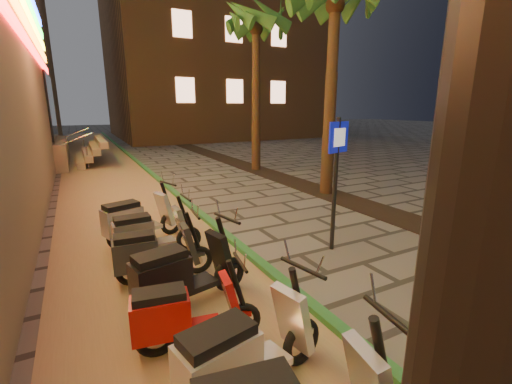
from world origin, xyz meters
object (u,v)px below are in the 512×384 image
scooter_7 (180,275)px  scooter_8 (151,254)px  pedestrian_sign (336,167)px  scooter_10 (135,220)px  scooter_6 (182,316)px  scooter_9 (148,234)px  scooter_5 (242,356)px

scooter_7 → scooter_8: 1.03m
pedestrian_sign → scooter_8: pedestrian_sign is taller
scooter_8 → scooter_10: (0.03, 1.77, 0.05)m
scooter_7 → scooter_10: 2.79m
pedestrian_sign → scooter_6: bearing=-171.7°
scooter_6 → scooter_9: (0.14, 2.74, 0.04)m
pedestrian_sign → scooter_8: size_ratio=1.63×
scooter_7 → scooter_8: bearing=87.6°
scooter_5 → scooter_9: size_ratio=1.06×
scooter_8 → scooter_10: size_ratio=0.92×
scooter_9 → scooter_6: bearing=-94.8°
scooter_6 → scooter_8: (0.03, 1.84, 0.02)m
scooter_6 → scooter_7: size_ratio=0.87×
scooter_6 → scooter_10: scooter_10 is taller
scooter_5 → scooter_10: bearing=80.6°
scooter_5 → scooter_8: size_ratio=1.09×
scooter_5 → scooter_9: 3.73m
pedestrian_sign → scooter_5: (-3.20, -2.51, -1.16)m
pedestrian_sign → scooter_5: bearing=-157.1°
scooter_5 → scooter_7: size_ratio=0.99×
scooter_6 → scooter_7: (0.21, 0.82, 0.07)m
pedestrian_sign → scooter_9: pedestrian_sign is taller
scooter_5 → scooter_9: scooter_5 is taller
scooter_6 → scooter_9: bearing=96.4°
scooter_8 → scooter_10: 1.78m
pedestrian_sign → scooter_10: bearing=133.5°
scooter_9 → scooter_10: scooter_10 is taller
scooter_7 → scooter_9: scooter_7 is taller
scooter_6 → scooter_7: 0.85m
scooter_6 → scooter_9: 2.75m
pedestrian_sign → scooter_9: 3.77m
scooter_6 → scooter_8: size_ratio=0.96×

